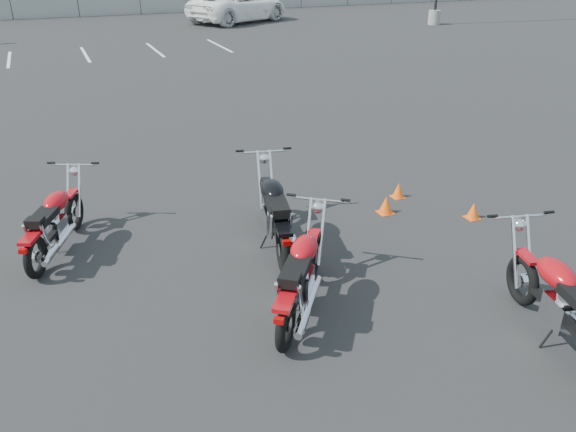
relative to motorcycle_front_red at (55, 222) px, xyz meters
name	(u,v)px	position (x,y,z in m)	size (l,w,h in m)	color
ground	(292,277)	(2.97, -2.09, -0.49)	(120.00, 120.00, 0.00)	black
motorcycle_front_red	(55,222)	(0.00, 0.00, 0.00)	(1.30, 2.12, 1.07)	black
motorcycle_second_black	(275,213)	(3.12, -1.09, 0.05)	(1.08, 2.41, 1.18)	black
motorcycle_third_red	(301,276)	(2.76, -2.86, 0.03)	(1.73, 2.09, 1.13)	black
motorcycle_rear_red	(563,304)	(5.26, -4.62, 0.04)	(1.09, 2.34, 1.15)	black
training_cone_near	(398,190)	(5.90, -0.31, -0.35)	(0.24, 0.24, 0.28)	#FB560D
training_cone_far	(473,211)	(6.58, -1.57, -0.35)	(0.24, 0.24, 0.28)	#FB560D
training_cone_extra	(386,205)	(5.32, -0.80, -0.33)	(0.26, 0.26, 0.31)	#FB560D
chainlink_fence	(78,2)	(2.97, 32.91, 0.41)	(80.06, 0.06, 1.80)	gray
parking_line_stripes	(48,57)	(0.47, 17.91, -0.48)	(15.12, 4.00, 0.01)	silver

